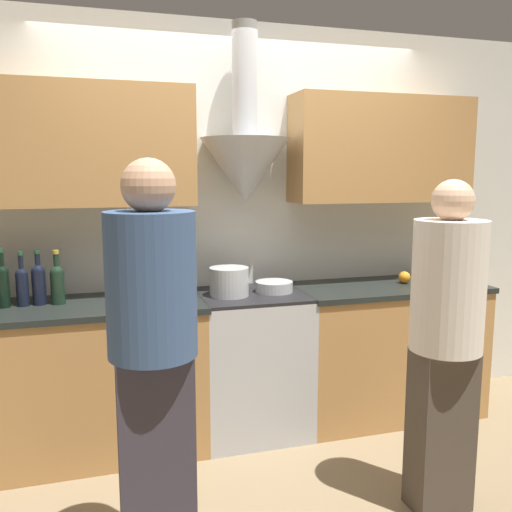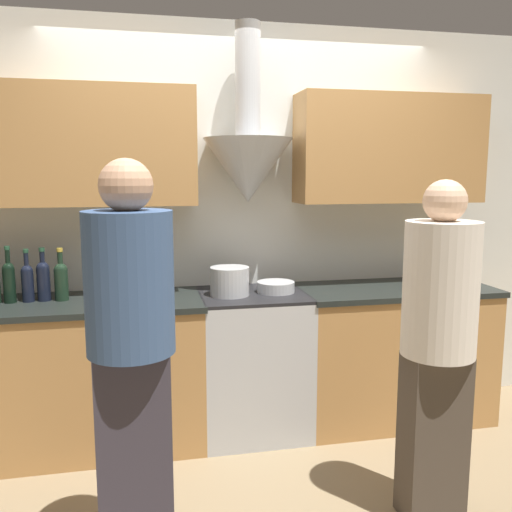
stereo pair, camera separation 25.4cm
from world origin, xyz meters
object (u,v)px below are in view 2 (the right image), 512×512
(wine_bottle_5, at_px, (43,279))
(orange_fruit, at_px, (412,280))
(wine_bottle_4, at_px, (27,281))
(stock_pot, at_px, (230,281))
(stove_range, at_px, (253,362))
(wine_bottle_6, at_px, (61,279))
(person_foreground_left, at_px, (132,352))
(wine_bottle_3, at_px, (9,280))
(person_foreground_right, at_px, (438,338))
(mixing_bowl, at_px, (276,287))

(wine_bottle_5, xyz_separation_m, orange_fruit, (2.33, -0.05, -0.09))
(wine_bottle_4, distance_m, stock_pot, 1.18)
(stove_range, distance_m, wine_bottle_5, 1.37)
(stock_pot, bearing_deg, wine_bottle_6, 175.80)
(person_foreground_left, bearing_deg, wine_bottle_6, 109.80)
(wine_bottle_3, distance_m, person_foreground_left, 1.37)
(person_foreground_right, bearing_deg, wine_bottle_5, 149.72)
(wine_bottle_6, xyz_separation_m, orange_fruit, (2.23, -0.04, -0.09))
(wine_bottle_3, relative_size, stock_pot, 1.38)
(wine_bottle_3, xyz_separation_m, wine_bottle_5, (0.18, 0.01, -0.00))
(stove_range, xyz_separation_m, stock_pot, (-0.15, -0.03, 0.53))
(wine_bottle_6, distance_m, orange_fruit, 2.23)
(stove_range, bearing_deg, wine_bottle_5, 177.38)
(wine_bottle_5, relative_size, person_foreground_right, 0.19)
(wine_bottle_5, bearing_deg, wine_bottle_3, -175.61)
(wine_bottle_4, xyz_separation_m, wine_bottle_6, (0.19, -0.00, 0.00))
(stove_range, height_order, person_foreground_right, person_foreground_right)
(wine_bottle_3, height_order, person_foreground_right, person_foreground_right)
(stock_pot, bearing_deg, wine_bottle_3, 176.85)
(wine_bottle_3, relative_size, person_foreground_right, 0.20)
(wine_bottle_5, distance_m, mixing_bowl, 1.39)
(wine_bottle_4, bearing_deg, wine_bottle_5, 6.13)
(wine_bottle_3, relative_size, person_foreground_left, 0.19)
(stove_range, relative_size, orange_fruit, 11.04)
(wine_bottle_4, distance_m, wine_bottle_6, 0.19)
(wine_bottle_6, xyz_separation_m, stock_pot, (0.99, -0.07, -0.04))
(mixing_bowl, bearing_deg, person_foreground_left, -127.60)
(wine_bottle_3, height_order, wine_bottle_5, wine_bottle_3)
(stove_range, height_order, wine_bottle_4, wine_bottle_4)
(orange_fruit, bearing_deg, wine_bottle_4, 179.09)
(wine_bottle_6, height_order, mixing_bowl, wine_bottle_6)
(wine_bottle_3, relative_size, wine_bottle_4, 1.06)
(mixing_bowl, distance_m, person_foreground_left, 1.42)
(wine_bottle_4, relative_size, stock_pot, 1.30)
(mixing_bowl, bearing_deg, wine_bottle_4, 178.19)
(mixing_bowl, distance_m, person_foreground_right, 1.17)
(stock_pot, bearing_deg, wine_bottle_4, 176.35)
(wine_bottle_4, distance_m, person_foreground_left, 1.32)
(wine_bottle_3, bearing_deg, wine_bottle_4, 2.85)
(wine_bottle_3, xyz_separation_m, stock_pot, (1.27, -0.07, -0.05))
(orange_fruit, height_order, person_foreground_left, person_foreground_left)
(orange_fruit, bearing_deg, mixing_bowl, -179.50)
(mixing_bowl, relative_size, person_foreground_right, 0.15)
(stock_pot, distance_m, mixing_bowl, 0.30)
(wine_bottle_3, bearing_deg, wine_bottle_6, 0.51)
(wine_bottle_4, bearing_deg, stock_pot, -3.65)
(wine_bottle_5, relative_size, person_foreground_left, 0.19)
(stove_range, height_order, person_foreground_left, person_foreground_left)
(wine_bottle_5, relative_size, orange_fruit, 3.85)
(stove_range, distance_m, person_foreground_right, 1.32)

